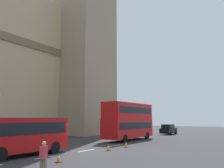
{
  "coord_description": "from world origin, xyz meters",
  "views": [
    {
      "loc": [
        -16.59,
        -14.23,
        2.8
      ],
      "look_at": [
        10.84,
        4.0,
        7.62
      ],
      "focal_mm": 38.55,
      "sensor_mm": 36.0,
      "label": 1
    }
  ],
  "objects_px": {
    "traffic_cone_west": "(59,158)",
    "pedestrian_near_cones": "(43,157)",
    "double_decker_bus": "(129,120)",
    "traffic_cone_middle": "(108,147)",
    "sedan_lead": "(168,129)",
    "traffic_cone_east": "(126,144)"
  },
  "relations": [
    {
      "from": "pedestrian_near_cones",
      "to": "traffic_cone_east",
      "type": "bearing_deg",
      "value": 12.16
    },
    {
      "from": "double_decker_bus",
      "to": "sedan_lead",
      "type": "height_order",
      "value": "double_decker_bus"
    },
    {
      "from": "sedan_lead",
      "to": "traffic_cone_middle",
      "type": "bearing_deg",
      "value": -171.53
    },
    {
      "from": "traffic_cone_middle",
      "to": "traffic_cone_east",
      "type": "xyz_separation_m",
      "value": [
        3.13,
        -0.01,
        0.0
      ]
    },
    {
      "from": "sedan_lead",
      "to": "pedestrian_near_cones",
      "type": "xyz_separation_m",
      "value": [
        -34.74,
        -6.5,
        -0.0
      ]
    },
    {
      "from": "sedan_lead",
      "to": "traffic_cone_west",
      "type": "height_order",
      "value": "sedan_lead"
    },
    {
      "from": "double_decker_bus",
      "to": "traffic_cone_west",
      "type": "height_order",
      "value": "double_decker_bus"
    },
    {
      "from": "double_decker_bus",
      "to": "traffic_cone_middle",
      "type": "relative_size",
      "value": 16.64
    },
    {
      "from": "traffic_cone_west",
      "to": "pedestrian_near_cones",
      "type": "bearing_deg",
      "value": -145.35
    },
    {
      "from": "traffic_cone_east",
      "to": "traffic_cone_middle",
      "type": "bearing_deg",
      "value": 179.91
    },
    {
      "from": "traffic_cone_west",
      "to": "pedestrian_near_cones",
      "type": "xyz_separation_m",
      "value": [
        -3.17,
        -2.19,
        0.63
      ]
    },
    {
      "from": "double_decker_bus",
      "to": "traffic_cone_east",
      "type": "bearing_deg",
      "value": -152.58
    },
    {
      "from": "traffic_cone_east",
      "to": "double_decker_bus",
      "type": "bearing_deg",
      "value": 27.42
    },
    {
      "from": "traffic_cone_west",
      "to": "traffic_cone_middle",
      "type": "height_order",
      "value": "same"
    },
    {
      "from": "double_decker_bus",
      "to": "traffic_cone_west",
      "type": "distance_m",
      "value": 17.63
    },
    {
      "from": "double_decker_bus",
      "to": "pedestrian_near_cones",
      "type": "xyz_separation_m",
      "value": [
        -20.08,
        -6.51,
        -1.8
      ]
    },
    {
      "from": "double_decker_bus",
      "to": "pedestrian_near_cones",
      "type": "relative_size",
      "value": 5.71
    },
    {
      "from": "double_decker_bus",
      "to": "sedan_lead",
      "type": "relative_size",
      "value": 2.19
    },
    {
      "from": "sedan_lead",
      "to": "traffic_cone_east",
      "type": "relative_size",
      "value": 7.59
    },
    {
      "from": "sedan_lead",
      "to": "traffic_cone_west",
      "type": "xyz_separation_m",
      "value": [
        -31.58,
        -4.31,
        -0.63
      ]
    },
    {
      "from": "pedestrian_near_cones",
      "to": "sedan_lead",
      "type": "bearing_deg",
      "value": 10.6
    },
    {
      "from": "sedan_lead",
      "to": "pedestrian_near_cones",
      "type": "relative_size",
      "value": 2.6
    }
  ]
}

